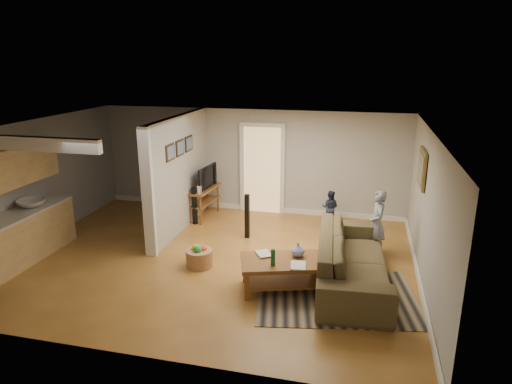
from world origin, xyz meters
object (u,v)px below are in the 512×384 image
tv_console (204,191)px  toddler (329,224)px  sofa (351,281)px  speaker_right (195,206)px  coffee_table (283,266)px  child (375,255)px  speaker_left (247,216)px  toy_basket (199,257)px

tv_console → toddler: bearing=9.2°
sofa → speaker_right: bearing=56.8°
sofa → coffee_table: 1.28m
child → speaker_left: bearing=-107.8°
speaker_right → toy_basket: 2.25m
coffee_table → speaker_left: 2.32m
tv_console → toddler: (2.94, 0.21, -0.66)m
coffee_table → speaker_left: bearing=119.2°
speaker_right → child: speaker_right is taller
tv_console → child: bearing=-12.9°
tv_console → speaker_right: size_ratio=1.36×
speaker_left → toddler: 2.08m
child → toddler: bearing=-157.7°
sofa → tv_console: 4.38m
sofa → coffee_table: coffee_table is taller
coffee_table → speaker_left: (-1.13, 2.02, 0.07)m
speaker_left → coffee_table: bearing=-61.6°
tv_console → speaker_right: tv_console is taller
sofa → speaker_left: size_ratio=3.03×
sofa → child: bearing=-22.3°
toddler → tv_console: bearing=13.4°
toy_basket → tv_console: bearing=107.7°
tv_console → speaker_left: (1.31, -0.99, -0.18)m
speaker_right → child: size_ratio=0.67×
sofa → toy_basket: bearing=87.0°
sofa → speaker_left: speaker_left is taller
speaker_right → toddler: speaker_right is taller
toy_basket → child: size_ratio=0.38×
tv_console → toy_basket: bearing=-67.3°
toy_basket → child: 3.38m
speaker_left → toddler: bearing=35.7°
coffee_table → speaker_right: size_ratio=1.72×
sofa → toy_basket: size_ratio=5.92×
child → sofa: bearing=-29.9°
sofa → speaker_right: 4.15m
tv_console → child: 4.19m
sofa → tv_console: bearing=50.8°
speaker_left → toddler: speaker_left is taller
speaker_left → sofa: bearing=-34.7°
child → speaker_right: bearing=-112.9°
sofa → toddler: 2.77m
sofa → speaker_right: size_ratio=3.32×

